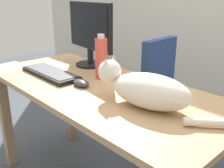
{
  "coord_description": "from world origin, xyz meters",
  "views": [
    {
      "loc": [
        1.03,
        -0.85,
        1.21
      ],
      "look_at": [
        0.17,
        -0.05,
        0.79
      ],
      "focal_mm": 42.06,
      "sensor_mm": 36.0,
      "label": 1
    }
  ],
  "objects_px": {
    "keyboard": "(50,73)",
    "computer_mouse": "(81,83)",
    "cat": "(146,89)",
    "monitor": "(90,32)",
    "water_bottle": "(101,58)",
    "office_chair": "(172,110)"
  },
  "relations": [
    {
      "from": "keyboard",
      "to": "cat",
      "type": "distance_m",
      "value": 0.69
    },
    {
      "from": "monitor",
      "to": "water_bottle",
      "type": "relative_size",
      "value": 1.89
    },
    {
      "from": "office_chair",
      "to": "computer_mouse",
      "type": "xyz_separation_m",
      "value": [
        -0.07,
        -0.76,
        0.37
      ]
    },
    {
      "from": "computer_mouse",
      "to": "water_bottle",
      "type": "height_order",
      "value": "water_bottle"
    },
    {
      "from": "cat",
      "to": "computer_mouse",
      "type": "height_order",
      "value": "cat"
    },
    {
      "from": "keyboard",
      "to": "monitor",
      "type": "bearing_deg",
      "value": 92.61
    },
    {
      "from": "monitor",
      "to": "water_bottle",
      "type": "distance_m",
      "value": 0.31
    },
    {
      "from": "monitor",
      "to": "office_chair",
      "type": "bearing_deg",
      "value": 51.6
    },
    {
      "from": "keyboard",
      "to": "water_bottle",
      "type": "distance_m",
      "value": 0.33
    },
    {
      "from": "office_chair",
      "to": "cat",
      "type": "relative_size",
      "value": 1.48
    },
    {
      "from": "monitor",
      "to": "keyboard",
      "type": "distance_m",
      "value": 0.38
    },
    {
      "from": "monitor",
      "to": "cat",
      "type": "xyz_separation_m",
      "value": [
        0.69,
        -0.24,
        -0.15
      ]
    },
    {
      "from": "cat",
      "to": "computer_mouse",
      "type": "xyz_separation_m",
      "value": [
        -0.4,
        -0.05,
        -0.06
      ]
    },
    {
      "from": "computer_mouse",
      "to": "office_chair",
      "type": "bearing_deg",
      "value": 84.68
    },
    {
      "from": "keyboard",
      "to": "water_bottle",
      "type": "height_order",
      "value": "water_bottle"
    },
    {
      "from": "office_chair",
      "to": "cat",
      "type": "height_order",
      "value": "cat"
    },
    {
      "from": "computer_mouse",
      "to": "keyboard",
      "type": "bearing_deg",
      "value": -176.14
    },
    {
      "from": "water_bottle",
      "to": "keyboard",
      "type": "bearing_deg",
      "value": -142.11
    },
    {
      "from": "keyboard",
      "to": "computer_mouse",
      "type": "bearing_deg",
      "value": 3.86
    },
    {
      "from": "cat",
      "to": "computer_mouse",
      "type": "bearing_deg",
      "value": -172.35
    },
    {
      "from": "monitor",
      "to": "water_bottle",
      "type": "height_order",
      "value": "monitor"
    },
    {
      "from": "monitor",
      "to": "computer_mouse",
      "type": "xyz_separation_m",
      "value": [
        0.3,
        -0.3,
        -0.21
      ]
    }
  ]
}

